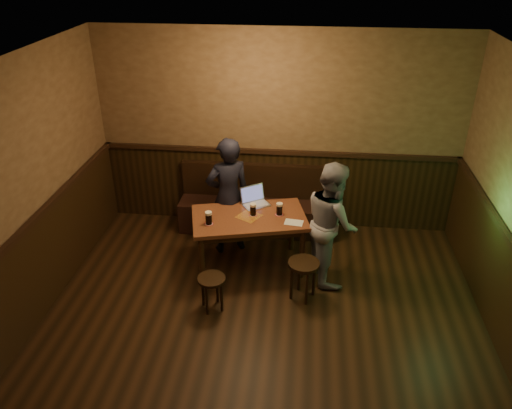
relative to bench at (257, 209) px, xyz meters
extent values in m
cube|color=black|center=(0.27, -2.75, -0.32)|extent=(5.00, 6.00, 0.02)
cube|color=beige|center=(0.27, -2.75, 2.50)|extent=(5.00, 6.00, 0.02)
cube|color=olive|center=(0.27, 0.26, 1.09)|extent=(5.00, 0.02, 2.80)
cube|color=black|center=(0.27, 0.23, 0.24)|extent=(4.98, 0.04, 1.10)
cube|color=black|center=(-2.21, -2.75, 0.24)|extent=(0.04, 5.98, 1.10)
cube|color=black|center=(0.27, 0.20, 0.82)|extent=(4.98, 0.06, 0.06)
cube|color=black|center=(0.00, -0.04, -0.09)|extent=(2.20, 0.50, 0.45)
cube|color=black|center=(0.00, 0.16, 0.39)|extent=(2.20, 0.10, 0.50)
cube|color=#5B2B1A|center=(0.00, -0.95, 0.41)|extent=(1.54, 1.11, 0.05)
cube|color=#321D0D|center=(0.00, -0.95, 0.33)|extent=(1.39, 0.96, 0.08)
cube|color=maroon|center=(0.00, -0.95, 0.43)|extent=(0.35, 0.35, 0.00)
cylinder|color=#321D0D|center=(-0.52, -1.41, 0.04)|extent=(0.07, 0.07, 0.69)
cylinder|color=#321D0D|center=(-0.67, -0.80, 0.04)|extent=(0.07, 0.07, 0.69)
cylinder|color=#321D0D|center=(0.67, -1.11, 0.04)|extent=(0.07, 0.07, 0.69)
cylinder|color=#321D0D|center=(0.52, -0.49, 0.04)|extent=(0.07, 0.07, 0.69)
cylinder|color=black|center=(-0.32, -1.82, 0.10)|extent=(0.40, 0.40, 0.04)
cylinder|color=black|center=(-0.21, -1.86, -0.11)|extent=(0.03, 0.03, 0.41)
cylinder|color=black|center=(-0.28, -1.71, -0.11)|extent=(0.03, 0.03, 0.41)
cylinder|color=black|center=(-0.44, -1.78, -0.11)|extent=(0.03, 0.03, 0.41)
cylinder|color=black|center=(-0.36, -1.94, -0.11)|extent=(0.03, 0.03, 0.41)
cylinder|color=black|center=(0.70, -1.51, 0.16)|extent=(0.47, 0.47, 0.04)
cylinder|color=black|center=(0.83, -1.46, -0.07)|extent=(0.04, 0.04, 0.47)
cylinder|color=black|center=(0.65, -1.38, -0.07)|extent=(0.04, 0.04, 0.47)
cylinder|color=black|center=(0.57, -1.56, -0.07)|extent=(0.04, 0.04, 0.47)
cylinder|color=black|center=(0.75, -1.64, -0.07)|extent=(0.04, 0.04, 0.47)
cylinder|color=maroon|center=(-0.46, -1.19, 0.43)|extent=(0.11, 0.11, 0.00)
cylinder|color=silver|center=(-0.46, -1.19, 0.44)|extent=(0.09, 0.09, 0.00)
cylinder|color=black|center=(-0.46, -1.19, 0.50)|extent=(0.08, 0.08, 0.13)
cylinder|color=beige|center=(-0.46, -1.19, 0.58)|extent=(0.08, 0.08, 0.03)
cylinder|color=maroon|center=(0.05, -0.92, 0.43)|extent=(0.10, 0.10, 0.00)
cylinder|color=silver|center=(0.05, -0.92, 0.44)|extent=(0.09, 0.09, 0.00)
cylinder|color=black|center=(0.05, -0.92, 0.50)|extent=(0.07, 0.07, 0.12)
cylinder|color=beige|center=(0.05, -0.92, 0.58)|extent=(0.08, 0.08, 0.03)
cylinder|color=maroon|center=(0.37, -0.87, 0.43)|extent=(0.10, 0.10, 0.00)
cylinder|color=silver|center=(0.37, -0.87, 0.44)|extent=(0.09, 0.09, 0.00)
cylinder|color=black|center=(0.37, -0.87, 0.50)|extent=(0.08, 0.08, 0.13)
cylinder|color=beige|center=(0.37, -0.87, 0.58)|extent=(0.08, 0.08, 0.03)
cube|color=silver|center=(0.06, -0.67, 0.44)|extent=(0.40, 0.37, 0.02)
cube|color=#B2B2B7|center=(0.06, -0.67, 0.45)|extent=(0.34, 0.31, 0.00)
cube|color=silver|center=(-0.01, -0.57, 0.56)|extent=(0.31, 0.24, 0.21)
cube|color=#52599A|center=(0.00, -0.58, 0.56)|extent=(0.27, 0.21, 0.18)
cube|color=silver|center=(0.55, -1.05, 0.43)|extent=(0.24, 0.18, 0.00)
imported|color=black|center=(-0.32, -0.57, 0.49)|extent=(0.70, 0.61, 1.61)
imported|color=gray|center=(1.01, -1.03, 0.46)|extent=(0.76, 0.88, 1.54)
camera|label=1|loc=(0.66, -6.23, 3.50)|focal=35.00mm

